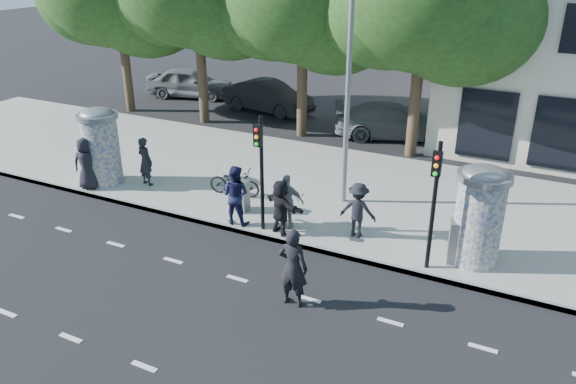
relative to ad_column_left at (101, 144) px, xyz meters
The scene contains 23 objects.
ground 8.63m from the ad_column_left, 32.01° to the right, with size 120.00×120.00×0.00m, color black.
sidewalk 7.94m from the ad_column_left, 22.62° to the left, with size 40.00×8.00×0.15m, color gray.
curb 7.41m from the ad_column_left, ahead, with size 40.00×0.10×0.16m, color slate.
lane_dash_near 9.95m from the ad_column_left, 42.94° to the right, with size 32.00×0.12×0.01m, color silver.
lane_dash_far 7.99m from the ad_column_left, 23.29° to the right, with size 32.00×0.12×0.01m, color silver.
ad_column_left is the anchor object (origin of this frame).
ad_column_right 12.40m from the ad_column_left, ahead, with size 1.36×1.36×2.65m.
traffic_pole_near 6.67m from the ad_column_left, ahead, with size 0.22×0.31×3.40m.
traffic_pole_far 11.44m from the ad_column_left, ahead, with size 0.22×0.31×3.40m.
street_lamp 8.90m from the ad_column_left, 14.94° to the left, with size 0.25×0.93×8.00m.
ped_a 0.82m from the ad_column_left, 100.41° to the right, with size 0.87×0.57×1.79m, color black.
ped_b 1.60m from the ad_column_left, 18.63° to the left, with size 0.62×0.41×1.69m, color black.
ped_c 5.75m from the ad_column_left, ahead, with size 0.88×0.68×1.80m, color #181B3D.
ped_d 9.22m from the ad_column_left, ahead, with size 1.04×0.60×1.60m, color black.
ped_e 7.23m from the ad_column_left, ahead, with size 0.98×0.55×1.66m, color gray.
ped_f 7.25m from the ad_column_left, ahead, with size 1.52×0.55×1.64m, color black.
man_road 9.57m from the ad_column_left, 20.99° to the right, with size 0.71×0.47×1.96m, color black.
bicycle 4.82m from the ad_column_left, 12.77° to the left, with size 1.76×0.61×0.92m, color black.
cabinet_left 5.46m from the ad_column_left, ahead, with size 0.48×0.35×1.01m, color slate.
cabinet_right 12.09m from the ad_column_left, ahead, with size 0.56×0.41×1.18m, color slate.
car_left 12.58m from the ad_column_left, 111.97° to the left, with size 4.69×1.89×1.60m, color slate.
car_mid 10.94m from the ad_column_left, 86.89° to the left, with size 4.70×1.64×1.55m, color black.
car_right 12.25m from the ad_column_left, 52.95° to the left, with size 5.09×2.07×1.48m, color slate.
Camera 1 is at (6.52, -8.86, 7.75)m, focal length 35.00 mm.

